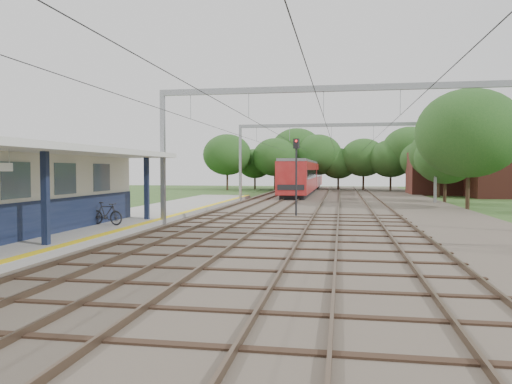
{
  "coord_description": "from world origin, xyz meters",
  "views": [
    {
      "loc": [
        4.07,
        -9.54,
        2.92
      ],
      "look_at": [
        -0.91,
        19.56,
        1.6
      ],
      "focal_mm": 35.0,
      "sensor_mm": 36.0,
      "label": 1
    }
  ],
  "objects": [
    {
      "name": "rail_tracks",
      "position": [
        1.5,
        30.0,
        0.18
      ],
      "size": [
        11.8,
        88.0,
        0.15
      ],
      "color": "brown",
      "rests_on": "ballast_bed"
    },
    {
      "name": "train",
      "position": [
        -0.5,
        54.46,
        2.16
      ],
      "size": [
        2.95,
        36.74,
        3.87
      ],
      "color": "black",
      "rests_on": "ballast_bed"
    },
    {
      "name": "signal_post",
      "position": [
        1.35,
        20.95,
        3.16
      ],
      "size": [
        0.38,
        0.33,
        4.82
      ],
      "rotation": [
        0.0,
        0.0,
        -0.4
      ],
      "color": "black",
      "rests_on": "ground"
    },
    {
      "name": "ballast_bed",
      "position": [
        4.0,
        30.0,
        0.05
      ],
      "size": [
        18.0,
        90.0,
        0.1
      ],
      "primitive_type": "cube",
      "color": "#473D33",
      "rests_on": "ground"
    },
    {
      "name": "bicycle",
      "position": [
        -6.69,
        12.05,
        0.88
      ],
      "size": [
        1.84,
        0.85,
        1.06
      ],
      "primitive_type": "imported",
      "rotation": [
        0.0,
        0.0,
        1.37
      ],
      "color": "black",
      "rests_on": "platform"
    },
    {
      "name": "platform",
      "position": [
        -7.5,
        14.0,
        0.17
      ],
      "size": [
        5.0,
        52.0,
        0.35
      ],
      "primitive_type": "cube",
      "color": "gray",
      "rests_on": "ground"
    },
    {
      "name": "house_far",
      "position": [
        16.0,
        52.0,
        3.23
      ],
      "size": [
        8.0,
        6.12,
        8.66
      ],
      "color": "brown",
      "rests_on": "ground"
    },
    {
      "name": "catenary_system",
      "position": [
        3.39,
        25.28,
        5.51
      ],
      "size": [
        17.22,
        88.0,
        7.0
      ],
      "color": "gray",
      "rests_on": "ground"
    },
    {
      "name": "ground",
      "position": [
        0.0,
        0.0,
        0.0
      ],
      "size": [
        160.0,
        160.0,
        0.0
      ],
      "primitive_type": "plane",
      "color": "#2D4C1E",
      "rests_on": "ground"
    },
    {
      "name": "house_near",
      "position": [
        21.0,
        46.0,
        2.99
      ],
      "size": [
        7.0,
        6.12,
        7.89
      ],
      "color": "brown",
      "rests_on": "ground"
    },
    {
      "name": "tree_band",
      "position": [
        3.84,
        57.12,
        4.92
      ],
      "size": [
        31.72,
        30.88,
        8.82
      ],
      "color": "#382619",
      "rests_on": "ground"
    },
    {
      "name": "yellow_stripe",
      "position": [
        -5.25,
        14.0,
        0.35
      ],
      "size": [
        0.45,
        52.0,
        0.01
      ],
      "primitive_type": "cube",
      "color": "yellow",
      "rests_on": "platform"
    }
  ]
}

